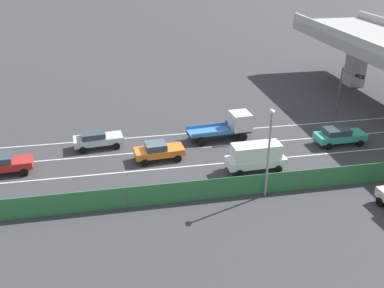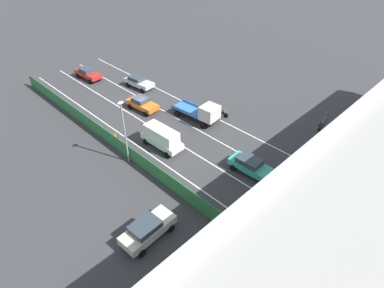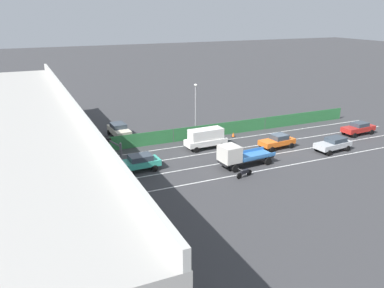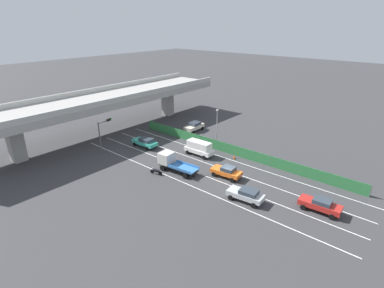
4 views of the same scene
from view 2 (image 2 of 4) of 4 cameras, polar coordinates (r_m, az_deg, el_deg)
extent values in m
plane|color=#38383A|center=(41.75, -8.84, 6.06)|extent=(300.00, 300.00, 0.00)
cube|color=silver|center=(42.01, -0.15, 6.74)|extent=(0.14, 43.64, 0.01)
cube|color=silver|center=(40.04, -3.57, 5.03)|extent=(0.14, 43.64, 0.01)
cube|color=silver|center=(38.27, -7.31, 3.13)|extent=(0.14, 43.64, 0.01)
cube|color=silver|center=(36.72, -11.37, 1.05)|extent=(0.14, 43.64, 0.01)
cube|color=#B2B2AD|center=(25.60, 22.30, 1.79)|extent=(50.83, 0.30, 0.90)
cube|color=#2D753D|center=(35.48, -14.00, 0.85)|extent=(0.06, 39.64, 1.65)
cylinder|color=#4C514C|center=(51.72, -26.34, 9.90)|extent=(0.10, 0.10, 1.65)
cylinder|color=#4C514C|center=(40.55, -19.15, 4.69)|extent=(0.10, 0.10, 1.65)
cylinder|color=#4C514C|center=(31.01, -7.26, -4.18)|extent=(0.10, 0.10, 1.65)
cylinder|color=#4C514C|center=(25.07, 13.20, -18.22)|extent=(0.10, 0.10, 1.65)
cube|color=teal|center=(31.46, 10.52, -4.00)|extent=(1.93, 4.69, 0.59)
cube|color=#333D47|center=(31.26, 10.00, -2.88)|extent=(1.65, 2.28, 0.53)
cylinder|color=black|center=(31.81, 13.69, -5.08)|extent=(0.24, 0.65, 0.64)
cylinder|color=black|center=(30.59, 11.87, -6.76)|extent=(0.24, 0.65, 0.64)
cylinder|color=black|center=(32.97, 9.09, -2.64)|extent=(0.24, 0.65, 0.64)
cylinder|color=black|center=(31.80, 7.17, -4.16)|extent=(0.24, 0.65, 0.64)
cube|color=silver|center=(34.37, -5.28, 0.57)|extent=(1.94, 4.91, 0.64)
cube|color=silver|center=(33.84, -5.36, 1.83)|extent=(1.70, 4.03, 1.19)
cylinder|color=black|center=(34.15, -2.26, -0.55)|extent=(0.24, 0.65, 0.64)
cylinder|color=black|center=(33.20, -4.44, -1.91)|extent=(0.24, 0.65, 0.64)
cylinder|color=black|center=(36.15, -5.97, 1.62)|extent=(0.24, 0.65, 0.64)
cylinder|color=black|center=(35.24, -8.12, 0.39)|extent=(0.24, 0.65, 0.64)
cube|color=#B7BABC|center=(46.67, -9.18, 10.55)|extent=(2.22, 4.53, 0.58)
cube|color=#333D47|center=(46.71, -9.59, 11.27)|extent=(1.78, 2.21, 0.49)
cylinder|color=black|center=(46.41, -7.03, 9.97)|extent=(0.28, 0.66, 0.64)
cylinder|color=black|center=(45.33, -8.66, 9.14)|extent=(0.28, 0.66, 0.64)
cylinder|color=black|center=(48.41, -9.56, 10.91)|extent=(0.28, 0.66, 0.64)
cylinder|color=black|center=(47.38, -11.18, 10.13)|extent=(0.28, 0.66, 0.64)
cube|color=orange|center=(41.16, -8.63, 6.84)|extent=(2.11, 4.34, 0.57)
cube|color=#333D47|center=(41.09, -8.98, 7.65)|extent=(1.70, 1.86, 0.55)
cylinder|color=black|center=(40.96, -6.29, 6.16)|extent=(0.27, 0.66, 0.64)
cylinder|color=black|center=(39.95, -8.11, 5.16)|extent=(0.27, 0.66, 0.64)
cylinder|color=black|center=(42.84, -9.00, 7.38)|extent=(0.27, 0.66, 0.64)
cylinder|color=black|center=(41.87, -10.80, 6.44)|extent=(0.27, 0.66, 0.64)
cube|color=red|center=(50.93, -17.67, 11.60)|extent=(1.98, 4.66, 0.62)
cube|color=#333D47|center=(50.87, -17.91, 12.20)|extent=(1.62, 1.99, 0.48)
cylinder|color=black|center=(50.30, -15.77, 11.04)|extent=(0.26, 0.65, 0.64)
cylinder|color=black|center=(49.51, -17.38, 10.32)|extent=(0.26, 0.65, 0.64)
cylinder|color=black|center=(52.75, -17.75, 11.88)|extent=(0.26, 0.65, 0.64)
cylinder|color=black|center=(51.99, -19.32, 11.20)|extent=(0.26, 0.65, 0.64)
cube|color=black|center=(38.95, 0.60, 5.36)|extent=(2.09, 6.09, 0.25)
cube|color=beige|center=(37.36, 3.08, 5.48)|extent=(2.16, 1.95, 1.60)
cube|color=#3875BC|center=(39.40, -0.49, 6.05)|extent=(2.34, 4.18, 0.10)
cube|color=#3875BC|center=(39.95, 0.43, 6.81)|extent=(0.40, 4.03, 0.35)
cube|color=#3875BC|center=(38.68, -1.44, 5.72)|extent=(0.40, 4.03, 0.35)
cylinder|color=black|center=(38.74, 3.88, 4.52)|extent=(0.32, 0.82, 0.80)
cylinder|color=black|center=(37.37, 1.99, 3.26)|extent=(0.32, 0.82, 0.80)
cylinder|color=black|center=(40.91, -0.68, 6.49)|extent=(0.32, 0.82, 0.80)
cylinder|color=black|center=(39.62, -2.62, 5.36)|extent=(0.32, 0.82, 0.80)
cylinder|color=black|center=(39.55, 5.92, 4.96)|extent=(0.24, 0.61, 0.60)
cylinder|color=black|center=(40.05, 4.18, 5.50)|extent=(0.24, 0.61, 0.60)
cube|color=black|center=(39.65, 5.07, 5.58)|extent=(0.49, 0.96, 0.36)
cylinder|color=#B2B2B2|center=(39.27, 5.83, 5.78)|extent=(0.59, 0.17, 0.03)
cube|color=beige|center=(25.98, -7.65, -14.58)|extent=(4.60, 2.11, 0.70)
cube|color=#333D47|center=(25.41, -8.20, -14.01)|extent=(2.29, 1.75, 0.54)
cylinder|color=black|center=(27.45, -6.48, -12.41)|extent=(0.65, 0.26, 0.64)
cylinder|color=black|center=(26.55, -3.66, -14.46)|extent=(0.65, 0.26, 0.64)
cylinder|color=black|center=(26.33, -11.52, -16.01)|extent=(0.65, 0.26, 0.64)
cylinder|color=black|center=(25.39, -8.76, -18.36)|extent=(0.65, 0.26, 0.64)
cylinder|color=#47474C|center=(34.09, 21.58, 1.35)|extent=(0.18, 0.18, 5.36)
cylinder|color=#47474C|center=(31.71, 21.94, 3.67)|extent=(2.67, 0.73, 0.12)
cube|color=black|center=(30.78, 21.47, 2.75)|extent=(1.00, 0.49, 0.32)
sphere|color=#390706|center=(31.05, 21.32, 3.10)|extent=(0.20, 0.20, 0.20)
sphere|color=#3B2806|center=(30.80, 21.18, 2.85)|extent=(0.20, 0.20, 0.20)
sphere|color=green|center=(30.54, 21.05, 2.58)|extent=(0.20, 0.20, 0.20)
cylinder|color=gray|center=(31.46, -11.59, 1.58)|extent=(0.16, 0.16, 6.51)
ellipsoid|color=silver|center=(29.67, -12.39, 7.01)|extent=(0.60, 0.36, 0.28)
cone|color=orange|center=(37.02, -13.32, 1.63)|extent=(0.36, 0.36, 0.60)
cube|color=black|center=(37.18, -13.26, 1.27)|extent=(0.47, 0.47, 0.03)
camera|label=1|loc=(35.61, -67.60, 9.00)|focal=41.08mm
camera|label=3|loc=(56.41, 45.86, 20.89)|focal=36.92mm
camera|label=4|loc=(72.31, 1.48, 35.89)|focal=28.61mm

